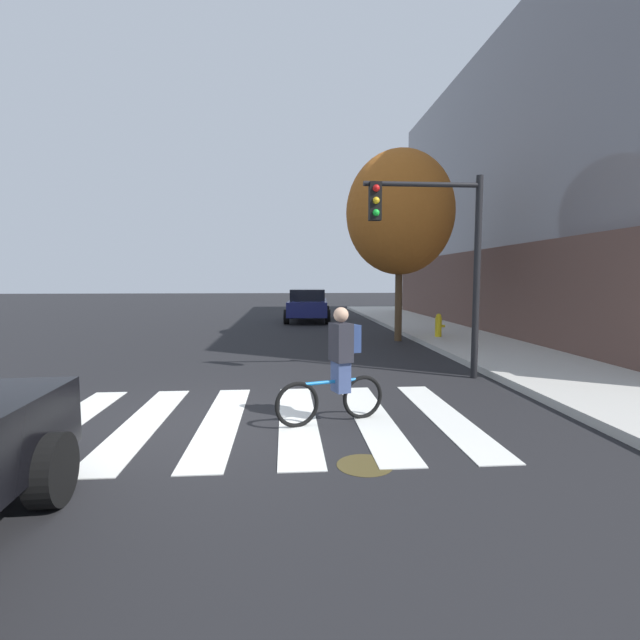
{
  "coord_description": "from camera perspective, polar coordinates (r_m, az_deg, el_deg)",
  "views": [
    {
      "loc": [
        1.18,
        -6.64,
        2.1
      ],
      "look_at": [
        1.79,
        1.38,
        1.37
      ],
      "focal_mm": 25.58,
      "sensor_mm": 36.0,
      "label": 1
    }
  ],
  "objects": [
    {
      "name": "manhole_cover",
      "position": [
        5.42,
        5.63,
        -17.59
      ],
      "size": [
        0.64,
        0.64,
        0.01
      ],
      "primitive_type": "cylinder",
      "color": "#473D1E",
      "rests_on": "ground"
    },
    {
      "name": "fire_hydrant",
      "position": [
        15.84,
        14.61,
        -0.65
      ],
      "size": [
        0.33,
        0.22,
        0.78
      ],
      "color": "gold",
      "rests_on": "sidewalk"
    },
    {
      "name": "ground_plane",
      "position": [
        7.06,
        -14.11,
        -12.26
      ],
      "size": [
        120.0,
        120.0,
        0.0
      ],
      "primitive_type": "plane",
      "color": "black"
    },
    {
      "name": "cyclist",
      "position": [
        6.66,
        2.37,
        -5.68
      ],
      "size": [
        1.64,
        0.61,
        1.69
      ],
      "color": "black",
      "rests_on": "ground"
    },
    {
      "name": "crosswalk_stripes",
      "position": [
        7.12,
        -16.81,
        -12.12
      ],
      "size": [
        8.42,
        3.74,
        0.01
      ],
      "color": "silver",
      "rests_on": "ground"
    },
    {
      "name": "traffic_light_near",
      "position": [
        9.78,
        14.63,
        9.5
      ],
      "size": [
        2.47,
        0.28,
        4.2
      ],
      "color": "black",
      "rests_on": "ground"
    },
    {
      "name": "street_tree_near",
      "position": [
        15.68,
        9.96,
        13.06
      ],
      "size": [
        3.55,
        3.55,
        6.32
      ],
      "color": "#4C3823",
      "rests_on": "ground"
    },
    {
      "name": "sedan_mid",
      "position": [
        22.53,
        -1.52,
        1.93
      ],
      "size": [
        2.42,
        4.7,
        1.58
      ],
      "color": "navy",
      "rests_on": "ground"
    }
  ]
}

